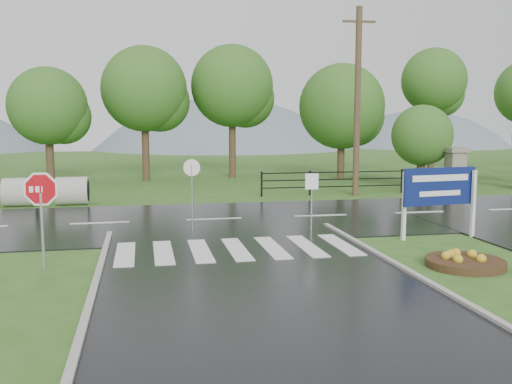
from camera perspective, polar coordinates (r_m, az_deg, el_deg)
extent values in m
plane|color=#315E1F|center=(11.06, 2.36, -11.66)|extent=(120.00, 120.00, 0.00)
cube|color=black|center=(20.64, -4.19, -2.84)|extent=(90.00, 8.00, 0.04)
cube|color=silver|center=(15.58, -12.95, -6.04)|extent=(0.50, 2.80, 0.02)
cube|color=silver|center=(15.58, -9.25, -5.96)|extent=(0.50, 2.80, 0.02)
cube|color=silver|center=(15.64, -5.57, -5.84)|extent=(0.50, 2.80, 0.02)
cube|color=silver|center=(15.77, -1.94, -5.71)|extent=(0.50, 2.80, 0.02)
cube|color=silver|center=(15.96, 1.63, -5.55)|extent=(0.50, 2.80, 0.02)
cube|color=silver|center=(16.20, 5.09, -5.38)|extent=(0.50, 2.80, 0.02)
cube|color=silver|center=(16.51, 8.44, -5.20)|extent=(0.50, 2.80, 0.02)
cube|color=gray|center=(30.52, 19.28, 1.90)|extent=(0.80, 0.80, 2.00)
cube|color=#6B6659|center=(30.44, 19.37, 4.00)|extent=(1.00, 1.00, 0.24)
cube|color=black|center=(28.28, 10.03, 0.59)|extent=(9.50, 0.05, 0.05)
cube|color=black|center=(28.24, 10.04, 1.30)|extent=(9.50, 0.05, 0.05)
cube|color=black|center=(28.21, 10.06, 2.00)|extent=(9.50, 0.05, 0.05)
cube|color=black|center=(26.90, 0.56, 0.80)|extent=(0.08, 0.08, 1.20)
cube|color=black|center=(30.30, 18.44, 1.14)|extent=(0.08, 0.08, 1.20)
sphere|color=slate|center=(78.71, -3.23, -8.25)|extent=(48.00, 48.00, 48.00)
sphere|color=slate|center=(86.05, 15.59, -4.22)|extent=(36.00, 36.00, 36.00)
cylinder|color=#9E9B93|center=(25.85, -22.52, 0.00)|extent=(1.30, 1.20, 1.20)
cylinder|color=#9E9B93|center=(25.52, -17.90, 0.11)|extent=(1.30, 1.20, 1.20)
cube|color=#939399|center=(14.62, -20.57, -3.71)|extent=(0.06, 0.06, 1.86)
cylinder|color=white|center=(14.48, -20.74, 0.28)|extent=(1.11, 0.16, 1.12)
cylinder|color=#B10C16|center=(14.47, -20.75, 0.27)|extent=(0.97, 0.15, 0.97)
cube|color=silver|center=(17.55, 14.59, -1.38)|extent=(0.12, 0.12, 2.07)
cube|color=silver|center=(18.65, 20.90, -1.13)|extent=(0.12, 0.12, 2.07)
cube|color=navy|center=(18.00, 17.91, 0.54)|extent=(2.47, 0.38, 1.14)
cube|color=white|center=(17.95, 18.00, 1.35)|extent=(1.95, 0.26, 0.19)
cube|color=white|center=(18.00, 17.94, -0.13)|extent=(1.44, 0.20, 0.16)
cylinder|color=#332111|center=(15.00, 20.17, -6.68)|extent=(1.91, 1.91, 0.19)
cube|color=#939399|center=(18.46, 5.56, -1.24)|extent=(0.04, 0.04, 1.77)
cube|color=white|center=(18.35, 5.61, 1.06)|extent=(0.42, 0.09, 0.51)
cylinder|color=#939399|center=(18.49, -6.41, -0.60)|extent=(0.07, 0.07, 2.18)
cylinder|color=white|center=(18.37, -6.45, 2.43)|extent=(0.53, 0.19, 0.55)
cylinder|color=#473523|center=(27.56, 10.10, 8.77)|extent=(0.29, 0.29, 8.82)
cube|color=brown|center=(27.92, 10.28, 16.43)|extent=(1.57, 0.21, 0.10)
cylinder|color=#3D2B1C|center=(31.28, 16.16, 2.46)|extent=(0.40, 0.40, 2.35)
sphere|color=#2C5D1D|center=(31.19, 16.27, 5.48)|extent=(3.18, 3.18, 3.18)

